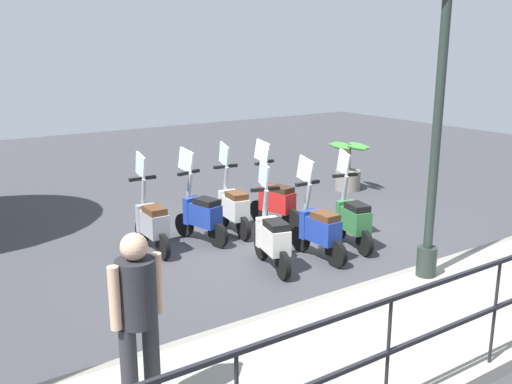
% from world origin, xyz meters
% --- Properties ---
extents(ground_plane, '(28.00, 28.00, 0.00)m').
position_xyz_m(ground_plane, '(0.00, 0.00, 0.00)').
color(ground_plane, '#38383D').
extents(promenade_walkway, '(2.20, 20.00, 0.15)m').
position_xyz_m(promenade_walkway, '(-3.15, 0.00, 0.07)').
color(promenade_walkway, gray).
rests_on(promenade_walkway, ground_plane).
extents(lamp_post_near, '(0.26, 0.90, 4.56)m').
position_xyz_m(lamp_post_near, '(-2.40, -0.50, 2.18)').
color(lamp_post_near, '#232D28').
rests_on(lamp_post_near, promenade_walkway).
extents(pedestrian_distant, '(0.38, 0.48, 1.59)m').
position_xyz_m(pedestrian_distant, '(-3.04, 3.84, 1.08)').
color(pedestrian_distant, '#28282D').
rests_on(pedestrian_distant, promenade_walkway).
extents(potted_palm, '(1.06, 0.66, 1.05)m').
position_xyz_m(potted_palm, '(2.11, -3.28, 0.45)').
color(potted_palm, slate).
rests_on(potted_palm, ground_plane).
extents(scooter_near_0, '(1.22, 0.51, 1.54)m').
position_xyz_m(scooter_near_0, '(-0.71, -0.73, 0.48)').
color(scooter_near_0, black).
rests_on(scooter_near_0, ground_plane).
extents(scooter_near_1, '(1.23, 0.44, 1.54)m').
position_xyz_m(scooter_near_1, '(-0.81, 0.05, 0.48)').
color(scooter_near_1, black).
rests_on(scooter_near_1, ground_plane).
extents(scooter_near_2, '(1.21, 0.51, 1.54)m').
position_xyz_m(scooter_near_2, '(-0.75, 0.86, 0.48)').
color(scooter_near_2, black).
rests_on(scooter_near_2, ground_plane).
extents(scooter_far_0, '(1.22, 0.48, 1.54)m').
position_xyz_m(scooter_far_0, '(0.86, -0.36, 0.48)').
color(scooter_far_0, black).
rests_on(scooter_far_0, ground_plane).
extents(scooter_far_1, '(1.23, 0.44, 1.54)m').
position_xyz_m(scooter_far_1, '(0.95, 0.47, 0.48)').
color(scooter_far_1, black).
rests_on(scooter_far_1, ground_plane).
extents(scooter_far_2, '(1.22, 0.51, 1.54)m').
position_xyz_m(scooter_far_2, '(0.88, 1.14, 0.48)').
color(scooter_far_2, black).
rests_on(scooter_far_2, ground_plane).
extents(scooter_far_3, '(1.23, 0.44, 1.54)m').
position_xyz_m(scooter_far_3, '(0.89, 2.00, 0.48)').
color(scooter_far_3, black).
rests_on(scooter_far_3, ground_plane).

